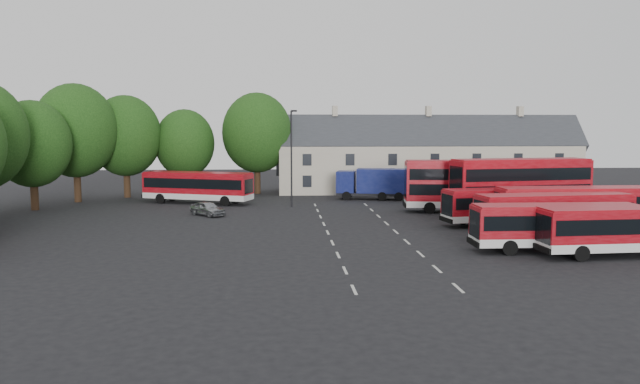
# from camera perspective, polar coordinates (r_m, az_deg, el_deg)

# --- Properties ---
(ground) EXTENTS (140.00, 140.00, 0.00)m
(ground) POSITION_cam_1_polar(r_m,az_deg,el_deg) (43.39, 0.91, -4.17)
(ground) COLOR black
(ground) RESTS_ON ground
(lane_markings) EXTENTS (5.15, 33.80, 0.01)m
(lane_markings) POSITION_cam_1_polar(r_m,az_deg,el_deg) (45.62, 3.85, -3.68)
(lane_markings) COLOR beige
(lane_markings) RESTS_ON ground
(treeline) EXTENTS (29.92, 32.59, 12.01)m
(treeline) POSITION_cam_1_polar(r_m,az_deg,el_deg) (64.30, -19.39, 4.79)
(treeline) COLOR black
(treeline) RESTS_ON ground
(terrace_houses) EXTENTS (35.70, 7.13, 10.06)m
(terrace_houses) POSITION_cam_1_polar(r_m,az_deg,el_deg) (74.74, 9.80, 3.00)
(terrace_houses) COLOR beige
(terrace_houses) RESTS_ON ground
(bus_row_a) EXTENTS (10.51, 3.01, 2.94)m
(bus_row_a) POSITION_cam_1_polar(r_m,az_deg,el_deg) (41.04, 26.14, -2.88)
(bus_row_a) COLOR silver
(bus_row_a) RESTS_ON ground
(bus_row_b) EXTENTS (10.32, 2.50, 2.91)m
(bus_row_b) POSITION_cam_1_polar(r_m,az_deg,el_deg) (40.97, 20.84, -2.69)
(bus_row_b) COLOR silver
(bus_row_b) RESTS_ON ground
(bus_row_c) EXTENTS (11.06, 3.79, 3.06)m
(bus_row_c) POSITION_cam_1_polar(r_m,az_deg,el_deg) (45.83, 20.59, -1.68)
(bus_row_c) COLOR silver
(bus_row_c) RESTS_ON ground
(bus_row_d) EXTENTS (11.44, 2.69, 3.23)m
(bus_row_d) POSITION_cam_1_polar(r_m,az_deg,el_deg) (49.62, 22.30, -1.07)
(bus_row_d) COLOR silver
(bus_row_d) RESTS_ON ground
(bus_row_e) EXTENTS (10.42, 3.85, 2.88)m
(bus_row_e) POSITION_cam_1_polar(r_m,az_deg,el_deg) (50.58, 16.80, -0.99)
(bus_row_e) COLOR silver
(bus_row_e) RESTS_ON ground
(bus_dd_south) EXTENTS (12.33, 4.69, 4.94)m
(bus_dd_south) POSITION_cam_1_polar(r_m,az_deg,el_deg) (55.87, 17.88, 0.73)
(bus_dd_south) COLOR silver
(bus_dd_south) RESTS_ON ground
(bus_dd_north) EXTENTS (11.57, 3.87, 4.65)m
(bus_dd_north) POSITION_cam_1_polar(r_m,az_deg,el_deg) (57.37, 13.48, 0.82)
(bus_dd_north) COLOR silver
(bus_dd_north) RESTS_ON ground
(bus_north) EXTENTS (11.26, 6.28, 3.13)m
(bus_north) POSITION_cam_1_polar(r_m,az_deg,el_deg) (63.37, -11.13, 0.66)
(bus_north) COLOR silver
(bus_north) RESTS_ON ground
(box_truck) EXTENTS (7.74, 3.86, 3.25)m
(box_truck) POSITION_cam_1_polar(r_m,az_deg,el_deg) (65.80, 4.90, 0.89)
(box_truck) COLOR black
(box_truck) RESTS_ON ground
(silver_car) EXTENTS (3.58, 3.72, 1.25)m
(silver_car) POSITION_cam_1_polar(r_m,az_deg,el_deg) (54.67, -10.24, -1.49)
(silver_car) COLOR #96999D
(silver_car) RESTS_ON ground
(lamppost) EXTENTS (0.63, 0.42, 9.22)m
(lamppost) POSITION_cam_1_polar(r_m,az_deg,el_deg) (59.30, -2.61, 3.34)
(lamppost) COLOR black
(lamppost) RESTS_ON ground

